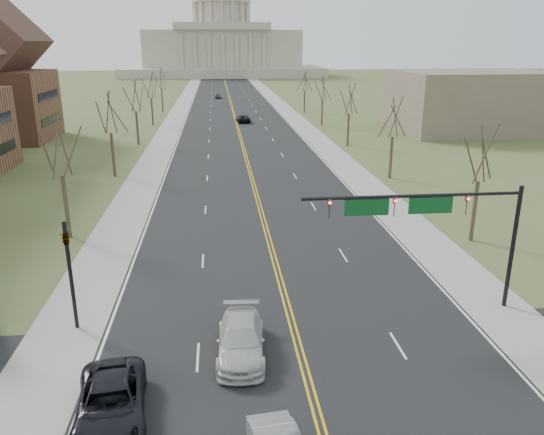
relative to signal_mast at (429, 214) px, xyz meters
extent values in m
cube|color=black|center=(-7.45, 96.50, -5.76)|extent=(20.00, 380.00, 0.01)
cube|color=black|center=(-7.45, -7.50, -5.76)|extent=(120.00, 14.00, 0.01)
cube|color=gray|center=(-19.45, 96.50, -5.75)|extent=(4.00, 380.00, 0.03)
cube|color=gray|center=(4.55, 96.50, -5.75)|extent=(4.00, 380.00, 0.03)
cube|color=gold|center=(-7.45, 96.50, -5.75)|extent=(0.42, 380.00, 0.01)
cube|color=silver|center=(-17.25, 96.50, -5.75)|extent=(0.15, 380.00, 0.01)
cube|color=silver|center=(2.35, 96.50, -5.75)|extent=(0.15, 380.00, 0.01)
cube|color=#C0B2A0|center=(-7.45, 236.50, -3.76)|extent=(90.00, 60.00, 4.00)
cube|color=#C0B2A0|center=(-7.45, 236.50, 6.24)|extent=(70.00, 40.00, 16.00)
cube|color=#C0B2A0|center=(-7.45, 216.00, 15.74)|extent=(42.00, 3.00, 3.00)
cylinder|color=#C0B2A0|center=(-7.45, 236.50, 20.24)|extent=(24.00, 24.00, 12.00)
cylinder|color=#C0B2A0|center=(-7.45, 236.50, 27.04)|extent=(27.00, 27.00, 1.60)
cylinder|color=black|center=(5.05, 0.00, -2.16)|extent=(0.24, 0.24, 7.20)
cylinder|color=black|center=(-0.95, 0.00, 1.04)|extent=(12.00, 0.18, 0.18)
imported|color=black|center=(2.05, 0.00, 0.49)|extent=(0.35, 0.40, 1.10)
sphere|color=#FF0C0C|center=(2.05, -0.15, 0.84)|extent=(0.18, 0.18, 0.18)
imported|color=black|center=(-1.95, 0.00, 0.49)|extent=(0.35, 0.40, 1.10)
sphere|color=#FF0C0C|center=(-1.95, -0.15, 0.84)|extent=(0.18, 0.18, 0.18)
imported|color=black|center=(-5.45, 0.00, 0.49)|extent=(0.35, 0.40, 1.10)
sphere|color=#FF0C0C|center=(-5.45, -0.15, 0.84)|extent=(0.18, 0.18, 0.18)
cube|color=#0C4C1E|center=(0.05, 0.00, 0.49)|extent=(2.40, 0.12, 0.90)
cube|color=#0C4C1E|center=(-3.45, 0.00, 0.49)|extent=(2.40, 0.12, 0.90)
cylinder|color=black|center=(-18.95, 0.00, -2.76)|extent=(0.20, 0.20, 6.00)
imported|color=black|center=(-18.95, 0.00, -0.56)|extent=(0.32, 0.36, 0.99)
cylinder|color=#392B22|center=(8.05, 10.50, -3.42)|extent=(0.32, 0.32, 4.68)
cylinder|color=#392B22|center=(-22.95, 14.50, -3.29)|extent=(0.32, 0.32, 4.95)
cylinder|color=#392B22|center=(8.05, 30.50, -3.42)|extent=(0.32, 0.32, 4.68)
cylinder|color=#392B22|center=(-22.95, 34.50, -3.29)|extent=(0.32, 0.32, 4.95)
cylinder|color=#392B22|center=(8.05, 50.50, -3.42)|extent=(0.32, 0.32, 4.68)
cylinder|color=#392B22|center=(-22.95, 54.50, -3.29)|extent=(0.32, 0.32, 4.95)
cylinder|color=#392B22|center=(8.05, 70.50, -3.42)|extent=(0.32, 0.32, 4.68)
cylinder|color=#392B22|center=(-22.95, 74.50, -3.29)|extent=(0.32, 0.32, 4.95)
cylinder|color=#392B22|center=(8.05, 90.50, -3.42)|extent=(0.32, 0.32, 4.68)
cylinder|color=#392B22|center=(-22.95, 94.50, -3.29)|extent=(0.32, 0.32, 4.95)
cube|color=black|center=(-35.90, 36.50, -2.91)|extent=(0.10, 9.80, 1.20)
cube|color=black|center=(-36.90, 60.50, -2.61)|extent=(0.10, 9.80, 1.20)
cube|color=black|center=(-36.90, 60.50, 1.06)|extent=(0.10, 9.80, 1.20)
cube|color=#6A5A4C|center=(32.55, 62.50, -0.76)|extent=(25.00, 20.00, 10.00)
imported|color=black|center=(-15.73, -7.74, -4.94)|extent=(3.36, 6.12, 1.62)
imported|color=#BABABA|center=(-10.34, -3.48, -4.94)|extent=(2.57, 5.67, 1.61)
imported|color=black|center=(-6.12, 76.54, -5.03)|extent=(2.65, 5.29, 1.44)
imported|color=#45474C|center=(-10.65, 123.65, -5.07)|extent=(1.72, 4.02, 1.35)
camera|label=1|loc=(-11.16, -26.01, 8.72)|focal=35.00mm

